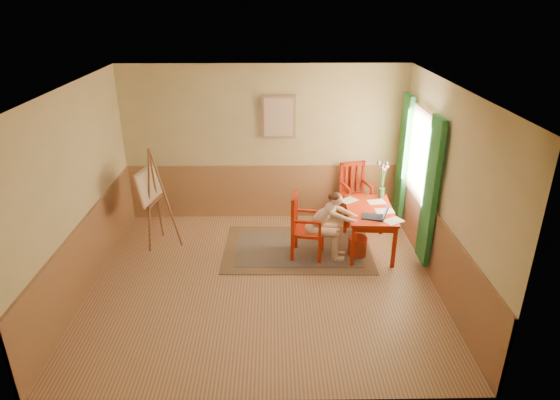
{
  "coord_description": "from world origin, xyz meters",
  "views": [
    {
      "loc": [
        0.15,
        -5.97,
        3.89
      ],
      "look_at": [
        0.25,
        0.55,
        1.05
      ],
      "focal_mm": 30.74,
      "sensor_mm": 36.0,
      "label": 1
    }
  ],
  "objects_px": {
    "chair_left": "(305,226)",
    "figure": "(326,222)",
    "chair_back": "(355,193)",
    "easel": "(151,189)",
    "laptop": "(377,215)",
    "table": "(370,214)"
  },
  "relations": [
    {
      "from": "laptop",
      "to": "chair_left",
      "type": "bearing_deg",
      "value": 173.64
    },
    {
      "from": "chair_left",
      "to": "table",
      "type": "bearing_deg",
      "value": 10.67
    },
    {
      "from": "chair_left",
      "to": "chair_back",
      "type": "xyz_separation_m",
      "value": [
        0.99,
        1.29,
        0.02
      ]
    },
    {
      "from": "chair_left",
      "to": "chair_back",
      "type": "bearing_deg",
      "value": 52.44
    },
    {
      "from": "chair_back",
      "to": "easel",
      "type": "bearing_deg",
      "value": -166.42
    },
    {
      "from": "chair_back",
      "to": "laptop",
      "type": "bearing_deg",
      "value": -85.74
    },
    {
      "from": "easel",
      "to": "chair_left",
      "type": "bearing_deg",
      "value": -10.53
    },
    {
      "from": "chair_back",
      "to": "chair_left",
      "type": "bearing_deg",
      "value": -127.56
    },
    {
      "from": "table",
      "to": "chair_left",
      "type": "height_order",
      "value": "chair_left"
    },
    {
      "from": "table",
      "to": "easel",
      "type": "relative_size",
      "value": 0.73
    },
    {
      "from": "chair_left",
      "to": "laptop",
      "type": "distance_m",
      "value": 1.13
    },
    {
      "from": "figure",
      "to": "easel",
      "type": "distance_m",
      "value": 2.84
    },
    {
      "from": "chair_left",
      "to": "laptop",
      "type": "bearing_deg",
      "value": -6.36
    },
    {
      "from": "chair_left",
      "to": "figure",
      "type": "distance_m",
      "value": 0.34
    },
    {
      "from": "chair_left",
      "to": "easel",
      "type": "distance_m",
      "value": 2.53
    },
    {
      "from": "easel",
      "to": "table",
      "type": "bearing_deg",
      "value": -4.21
    },
    {
      "from": "figure",
      "to": "easel",
      "type": "bearing_deg",
      "value": 169.55
    },
    {
      "from": "chair_back",
      "to": "easel",
      "type": "height_order",
      "value": "easel"
    },
    {
      "from": "chair_left",
      "to": "laptop",
      "type": "height_order",
      "value": "chair_left"
    },
    {
      "from": "table",
      "to": "laptop",
      "type": "relative_size",
      "value": 2.81
    },
    {
      "from": "table",
      "to": "figure",
      "type": "bearing_deg",
      "value": -160.71
    },
    {
      "from": "chair_left",
      "to": "easel",
      "type": "height_order",
      "value": "easel"
    }
  ]
}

